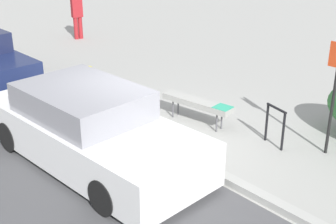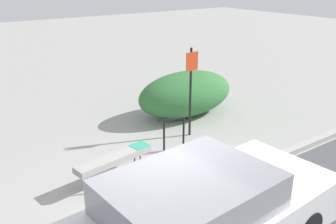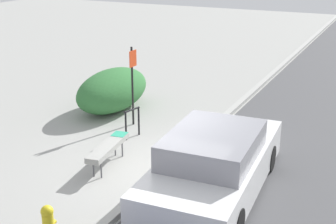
{
  "view_description": "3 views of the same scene",
  "coord_description": "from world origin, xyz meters",
  "px_view_note": "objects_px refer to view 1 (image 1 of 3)",
  "views": [
    {
      "loc": [
        6.37,
        -5.39,
        4.29
      ],
      "look_at": [
        0.03,
        0.22,
        0.69
      ],
      "focal_mm": 50.0,
      "sensor_mm": 36.0,
      "label": 1
    },
    {
      "loc": [
        -3.34,
        -4.74,
        4.0
      ],
      "look_at": [
        1.29,
        1.72,
        1.03
      ],
      "focal_mm": 40.0,
      "sensor_mm": 36.0,
      "label": 2
    },
    {
      "loc": [
        -8.69,
        -4.37,
        4.9
      ],
      "look_at": [
        1.22,
        0.55,
        1.0
      ],
      "focal_mm": 50.0,
      "sensor_mm": 36.0,
      "label": 3
    }
  ],
  "objects_px": {
    "bike_rack": "(275,122)",
    "sign_post": "(335,86)",
    "bench": "(197,103)",
    "pedestrian": "(77,14)",
    "fire_hydrant": "(90,79)",
    "parked_car_near": "(89,129)"
  },
  "relations": [
    {
      "from": "bench",
      "to": "fire_hydrant",
      "type": "bearing_deg",
      "value": -174.12
    },
    {
      "from": "bike_rack",
      "to": "parked_car_near",
      "type": "xyz_separation_m",
      "value": [
        -1.88,
        -3.09,
        0.15
      ]
    },
    {
      "from": "sign_post",
      "to": "pedestrian",
      "type": "distance_m",
      "value": 11.05
    },
    {
      "from": "parked_car_near",
      "to": "sign_post",
      "type": "bearing_deg",
      "value": 48.79
    },
    {
      "from": "bike_rack",
      "to": "fire_hydrant",
      "type": "height_order",
      "value": "bike_rack"
    },
    {
      "from": "fire_hydrant",
      "to": "parked_car_near",
      "type": "bearing_deg",
      "value": -32.59
    },
    {
      "from": "fire_hydrant",
      "to": "pedestrian",
      "type": "xyz_separation_m",
      "value": [
        -5.24,
        2.87,
        0.5
      ]
    },
    {
      "from": "bike_rack",
      "to": "sign_post",
      "type": "distance_m",
      "value": 1.33
    },
    {
      "from": "sign_post",
      "to": "bike_rack",
      "type": "bearing_deg",
      "value": -151.18
    },
    {
      "from": "bench",
      "to": "fire_hydrant",
      "type": "relative_size",
      "value": 2.28
    },
    {
      "from": "bench",
      "to": "bike_rack",
      "type": "xyz_separation_m",
      "value": [
        1.78,
        0.4,
        0.02
      ]
    },
    {
      "from": "bench",
      "to": "sign_post",
      "type": "height_order",
      "value": "sign_post"
    },
    {
      "from": "sign_post",
      "to": "parked_car_near",
      "type": "xyz_separation_m",
      "value": [
        -2.76,
        -3.58,
        -0.73
      ]
    },
    {
      "from": "bike_rack",
      "to": "sign_post",
      "type": "bearing_deg",
      "value": 28.82
    },
    {
      "from": "bike_rack",
      "to": "pedestrian",
      "type": "distance_m",
      "value": 10.25
    },
    {
      "from": "sign_post",
      "to": "bench",
      "type": "bearing_deg",
      "value": -161.73
    },
    {
      "from": "bike_rack",
      "to": "fire_hydrant",
      "type": "relative_size",
      "value": 1.08
    },
    {
      "from": "bike_rack",
      "to": "sign_post",
      "type": "relative_size",
      "value": 0.36
    },
    {
      "from": "sign_post",
      "to": "fire_hydrant",
      "type": "distance_m",
      "value": 6.06
    },
    {
      "from": "bench",
      "to": "pedestrian",
      "type": "relative_size",
      "value": 1.03
    },
    {
      "from": "bench",
      "to": "fire_hydrant",
      "type": "xyz_separation_m",
      "value": [
        -3.08,
        -0.79,
        -0.07
      ]
    },
    {
      "from": "bench",
      "to": "fire_hydrant",
      "type": "height_order",
      "value": "fire_hydrant"
    }
  ]
}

